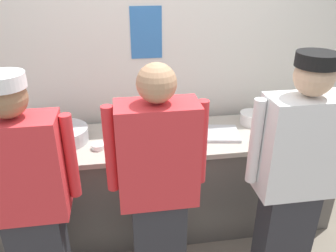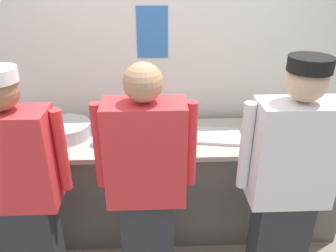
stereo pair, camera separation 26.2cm
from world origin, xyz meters
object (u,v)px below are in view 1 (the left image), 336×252
at_px(chef_center, 158,188).
at_px(sheet_tray, 206,133).
at_px(mixing_bowl_steel, 63,135).
at_px(squeeze_bottle_primary, 299,124).
at_px(ramekin_green_sauce, 150,146).
at_px(chef_far_right, 294,177).
at_px(chef_near_left, 29,200).
at_px(plate_stack_rear, 252,118).
at_px(plate_stack_front, 153,133).
at_px(ramekin_orange_sauce, 114,135).
at_px(ramekin_yellow_sauce, 98,146).

height_order(chef_center, sheet_tray, chef_center).
relative_size(mixing_bowl_steel, squeeze_bottle_primary, 1.96).
bearing_deg(ramekin_green_sauce, chef_far_right, -32.93).
xyz_separation_m(chef_near_left, mixing_bowl_steel, (0.11, 0.73, 0.05)).
distance_m(plate_stack_rear, squeeze_bottle_primary, 0.39).
distance_m(plate_stack_front, mixing_bowl_steel, 0.71).
xyz_separation_m(chef_far_right, mixing_bowl_steel, (-1.52, 0.79, 0.02)).
height_order(plate_stack_rear, ramekin_orange_sauce, plate_stack_rear).
xyz_separation_m(chef_far_right, ramekin_orange_sauce, (-1.13, 0.78, -0.01)).
xyz_separation_m(squeeze_bottle_primary, ramekin_yellow_sauce, (-1.59, 0.02, -0.07)).
xyz_separation_m(sheet_tray, ramekin_green_sauce, (-0.47, -0.17, 0.01)).
bearing_deg(chef_near_left, chef_center, -0.54).
xyz_separation_m(plate_stack_rear, mixing_bowl_steel, (-1.59, -0.09, 0.01)).
relative_size(chef_center, plate_stack_rear, 7.79).
bearing_deg(squeeze_bottle_primary, ramekin_yellow_sauce, 179.46).
bearing_deg(ramekin_yellow_sauce, chef_far_right, -26.65).
xyz_separation_m(chef_center, mixing_bowl_steel, (-0.66, 0.73, 0.05)).
distance_m(plate_stack_front, plate_stack_rear, 0.89).
distance_m(chef_center, ramekin_yellow_sauce, 0.68).
height_order(plate_stack_rear, sheet_tray, plate_stack_rear).
bearing_deg(plate_stack_front, chef_center, -94.19).
xyz_separation_m(chef_center, plate_stack_rear, (0.93, 0.82, 0.04)).
bearing_deg(ramekin_orange_sauce, chef_near_left, -124.98).
height_order(chef_far_right, sheet_tray, chef_far_right).
relative_size(mixing_bowl_steel, ramekin_orange_sauce, 4.78).
bearing_deg(ramekin_orange_sauce, ramekin_yellow_sauce, -126.68).
distance_m(sheet_tray, squeeze_bottle_primary, 0.75).
height_order(chef_near_left, squeeze_bottle_primary, chef_near_left).
relative_size(chef_center, squeeze_bottle_primary, 8.39).
bearing_deg(ramekin_orange_sauce, squeeze_bottle_primary, -6.62).
bearing_deg(sheet_tray, mixing_bowl_steel, 176.76).
relative_size(chef_near_left, sheet_tray, 3.10).
height_order(mixing_bowl_steel, sheet_tray, mixing_bowl_steel).
bearing_deg(mixing_bowl_steel, chef_center, -48.12).
bearing_deg(plate_stack_front, mixing_bowl_steel, 177.40).
xyz_separation_m(mixing_bowl_steel, ramekin_green_sauce, (0.66, -0.23, -0.03)).
xyz_separation_m(plate_stack_front, sheet_tray, (0.42, -0.03, -0.02)).
bearing_deg(chef_near_left, squeeze_bottle_primary, 15.44).
distance_m(plate_stack_rear, mixing_bowl_steel, 1.59).
height_order(sheet_tray, ramekin_orange_sauce, ramekin_orange_sauce).
distance_m(sheet_tray, ramekin_yellow_sauce, 0.86).
bearing_deg(plate_stack_rear, chef_far_right, -94.39).
height_order(mixing_bowl_steel, ramekin_orange_sauce, mixing_bowl_steel).
relative_size(chef_far_right, plate_stack_front, 8.14).
relative_size(ramekin_green_sauce, ramekin_yellow_sauce, 0.95).
relative_size(chef_near_left, squeeze_bottle_primary, 8.27).
bearing_deg(chef_far_right, mixing_bowl_steel, 152.56).
relative_size(chef_center, chef_far_right, 0.98).
height_order(sheet_tray, ramekin_yellow_sauce, ramekin_yellow_sauce).
relative_size(sheet_tray, ramekin_orange_sauce, 6.48).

